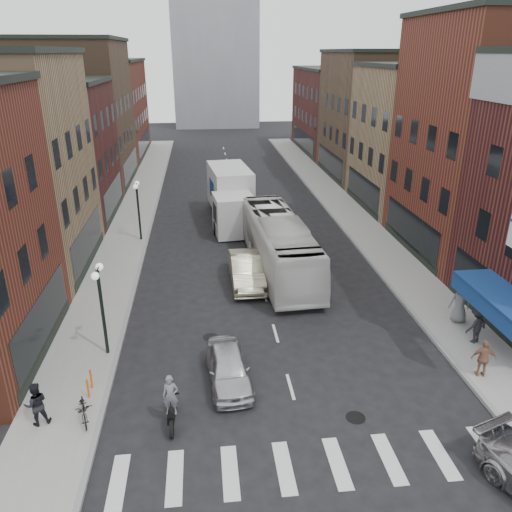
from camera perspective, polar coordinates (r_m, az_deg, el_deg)
The scene contains 27 objects.
ground at distance 19.31m, azimuth 4.50°, elevation -16.45°, with size 160.00×160.00×0.00m, color black.
sidewalk_left at distance 39.04m, azimuth -13.99°, elevation 3.76°, with size 3.00×74.00×0.15m, color gray.
sidewalk_right at distance 40.36m, azimuth 10.71°, elevation 4.65°, with size 3.00×74.00×0.15m, color gray.
curb_left at distance 38.88m, azimuth -11.79°, elevation 3.76°, with size 0.20×74.00×0.16m, color gray.
curb_right at distance 39.98m, azimuth 8.64°, elevation 4.50°, with size 0.20×74.00×0.16m, color gray.
crosswalk_stripes at distance 17.13m, azimuth 6.47°, elevation -22.67°, with size 12.00×2.20×0.01m, color silver.
bldg_left_mid_b at distance 41.12m, azimuth -23.48°, elevation 10.85°, with size 10.30×10.20×10.30m.
bldg_left_far_a at distance 51.44m, azimuth -20.38°, elevation 14.96°, with size 10.30×12.20×13.30m.
bldg_left_far_b at distance 65.17m, azimuth -17.48°, elevation 15.71°, with size 10.30×16.20×11.30m.
bldg_right_mid_a at distance 34.32m, azimuth 26.17°, elevation 11.88°, with size 10.30×10.20×14.30m.
bldg_right_mid_b at distance 43.24m, azimuth 18.96°, elevation 12.63°, with size 10.30×10.20×11.30m.
bldg_right_far_a at distance 53.27m, azimuth 14.09°, elevation 15.32°, with size 10.30×12.20×12.30m.
bldg_right_far_b at distance 66.63m, azimuth 9.86°, elevation 16.06°, with size 10.30×16.20×10.30m.
awning_blue at distance 23.05m, azimuth 25.92°, elevation -4.28°, with size 1.80×5.00×0.78m.
streetlamp_near at distance 21.31m, azimuth -17.37°, elevation -4.23°, with size 0.32×1.22×4.11m.
streetlamp_far at distance 34.28m, azimuth -13.38°, elevation 6.22°, with size 0.32×1.22×4.11m.
bike_rack at distance 20.27m, azimuth -18.49°, elevation -13.66°, with size 0.08×0.68×0.80m.
box_truck at distance 37.73m, azimuth -2.88°, elevation 6.74°, with size 3.39×9.31×3.95m.
motorcycle_rider at distance 18.06m, azimuth -9.66°, elevation -16.13°, with size 0.57×1.96×2.00m.
transit_bus at distance 29.26m, azimuth 2.59°, elevation 1.40°, with size 2.74×11.70×3.26m, color silver.
sedan_left_near at distance 19.92m, azimuth -3.18°, elevation -12.63°, with size 1.59×3.95×1.34m, color silver.
sedan_left_far at distance 27.72m, azimuth -1.09°, elevation -1.63°, with size 1.73×4.96×1.63m, color beige.
parked_bicycle at distance 19.06m, azimuth -19.07°, elevation -16.23°, with size 0.56×1.61×0.85m, color black.
ped_left_solo at distance 19.22m, azimuth -23.83°, elevation -15.22°, with size 0.79×0.45×1.62m, color black.
ped_right_a at distance 24.05m, azimuth 23.91°, elevation -7.25°, with size 1.07×0.53×1.66m, color black.
ped_right_b at distance 21.82m, azimuth 24.58°, elevation -10.59°, with size 0.94×0.47×1.60m, color #93644A.
ped_right_c at distance 25.41m, azimuth 22.29°, elevation -4.96°, with size 0.97×0.63×1.98m, color slate.
Camera 1 is at (-3.09, -14.75, 12.08)m, focal length 35.00 mm.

